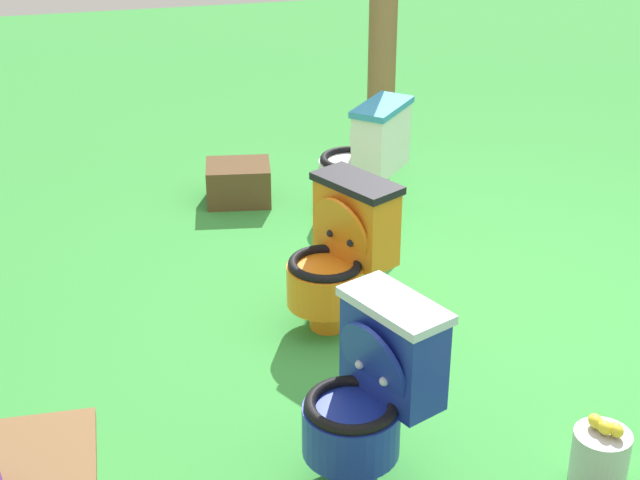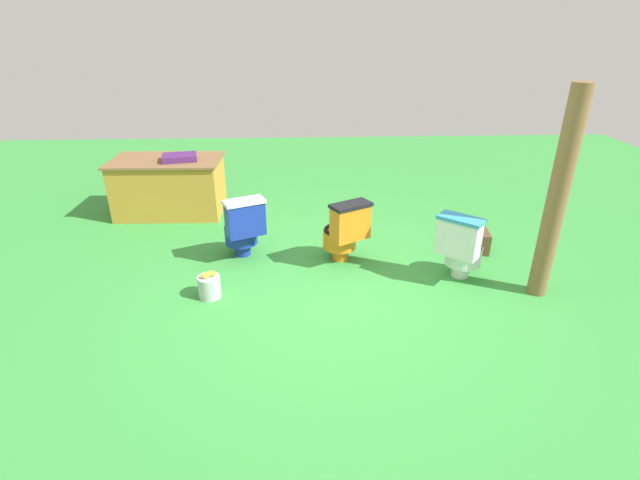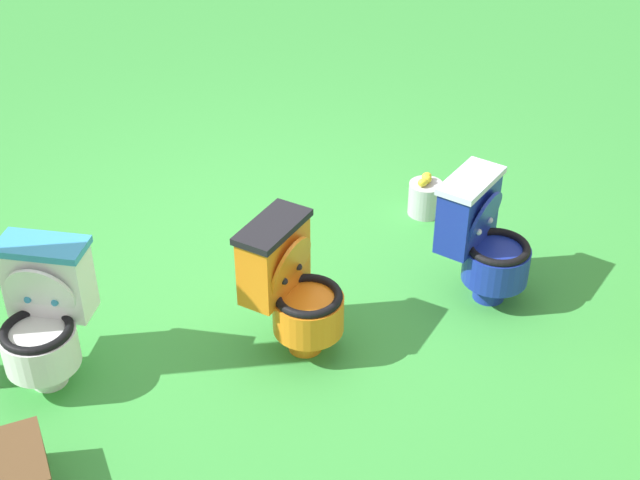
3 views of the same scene
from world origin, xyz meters
The scene contains 8 objects.
ground centered at (0.00, 0.00, 0.00)m, with size 14.00×14.00×0.00m, color green.
toilet_blue centered at (-0.93, 0.91, 0.37)m, with size 0.57×0.61×0.73m.
toilet_orange centered at (0.19, 0.75, 0.37)m, with size 0.59×0.63×0.73m.
toilet_white centered at (1.34, 0.31, 0.37)m, with size 0.63×0.64×0.73m.
vendor_table centered at (-2.08, 2.34, 0.39)m, with size 1.48×0.89×0.85m.
wooden_post centered at (2.05, 0.01, 1.00)m, with size 0.18×0.18×2.00m, color brown.
small_crate centered at (1.74, 1.00, 0.12)m, with size 0.39×0.32×0.24m, color brown.
lemon_bucket centered at (-1.18, 0.07, 0.12)m, with size 0.22×0.22×0.28m.
Camera 2 is at (-0.29, -3.87, 2.44)m, focal length 26.16 mm.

